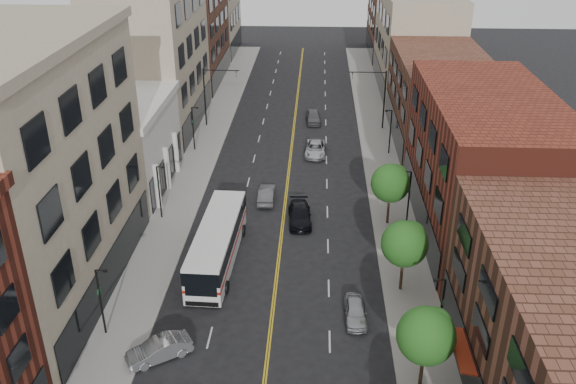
% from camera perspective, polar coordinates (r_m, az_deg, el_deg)
% --- Properties ---
extents(sidewalk_left, '(4.00, 110.00, 0.15)m').
position_cam_1_polar(sidewalk_left, '(65.72, -8.67, 2.23)').
color(sidewalk_left, gray).
rests_on(sidewalk_left, ground).
extents(sidewalk_right, '(4.00, 110.00, 0.15)m').
position_cam_1_polar(sidewalk_right, '(64.86, 8.95, 1.87)').
color(sidewalk_right, gray).
rests_on(sidewalk_right, ground).
extents(bldg_l_tanoffice, '(10.00, 22.00, 18.00)m').
position_cam_1_polar(bldg_l_tanoffice, '(45.31, -23.37, 1.08)').
color(bldg_l_tanoffice, gray).
rests_on(bldg_l_tanoffice, ground).
extents(bldg_l_white, '(10.00, 14.00, 8.00)m').
position_cam_1_polar(bldg_l_white, '(62.45, -15.92, 4.07)').
color(bldg_l_white, silver).
rests_on(bldg_l_white, ground).
extents(bldg_l_far_a, '(10.00, 20.00, 18.00)m').
position_cam_1_polar(bldg_l_far_a, '(76.44, -12.57, 12.47)').
color(bldg_l_far_a, gray).
rests_on(bldg_l_far_a, ground).
extents(bldg_l_far_b, '(10.00, 20.00, 15.00)m').
position_cam_1_polar(bldg_l_far_b, '(95.73, -9.48, 14.59)').
color(bldg_l_far_b, brown).
rests_on(bldg_l_far_b, ground).
extents(bldg_r_mid, '(10.00, 22.00, 12.00)m').
position_cam_1_polar(bldg_r_mid, '(53.91, 17.87, 2.49)').
color(bldg_r_mid, maroon).
rests_on(bldg_r_mid, ground).
extents(bldg_r_far_a, '(10.00, 20.00, 10.00)m').
position_cam_1_polar(bldg_r_far_a, '(73.42, 14.00, 8.49)').
color(bldg_r_far_a, brown).
rests_on(bldg_r_far_a, ground).
extents(bldg_r_far_b, '(10.00, 22.00, 14.00)m').
position_cam_1_polar(bldg_r_far_b, '(92.90, 11.89, 13.71)').
color(bldg_r_far_b, gray).
rests_on(bldg_r_far_b, ground).
extents(bldg_r_far_c, '(10.00, 18.00, 11.00)m').
position_cam_1_polar(bldg_r_far_c, '(112.60, 10.39, 15.25)').
color(bldg_r_far_c, brown).
rests_on(bldg_r_far_c, ground).
extents(tree_r_1, '(3.40, 3.40, 5.59)m').
position_cam_1_polar(tree_r_1, '(36.44, 12.92, -12.81)').
color(tree_r_1, black).
rests_on(tree_r_1, sidewalk_right).
extents(tree_r_2, '(3.40, 3.40, 5.59)m').
position_cam_1_polar(tree_r_2, '(44.52, 10.96, -4.64)').
color(tree_r_2, black).
rests_on(tree_r_2, sidewalk_right).
extents(tree_r_3, '(3.40, 3.40, 5.59)m').
position_cam_1_polar(tree_r_3, '(53.25, 9.66, 0.93)').
color(tree_r_3, black).
rests_on(tree_r_3, sidewalk_right).
extents(lamp_l_1, '(0.81, 0.55, 5.05)m').
position_cam_1_polar(lamp_l_1, '(41.96, -17.11, -9.47)').
color(lamp_l_1, black).
rests_on(lamp_l_1, sidewalk_left).
extents(lamp_l_2, '(0.81, 0.55, 5.05)m').
position_cam_1_polar(lamp_l_2, '(55.03, -11.94, 0.26)').
color(lamp_l_2, black).
rests_on(lamp_l_2, sidewalk_left).
extents(lamp_l_3, '(0.81, 0.55, 5.05)m').
position_cam_1_polar(lamp_l_3, '(69.35, -8.84, 6.13)').
color(lamp_l_3, black).
rests_on(lamp_l_3, sidewalk_left).
extents(lamp_r_1, '(0.81, 0.55, 5.05)m').
position_cam_1_polar(lamp_r_1, '(40.47, 14.11, -10.52)').
color(lamp_r_1, black).
rests_on(lamp_r_1, sidewalk_right).
extents(lamp_r_2, '(0.81, 0.55, 5.05)m').
position_cam_1_polar(lamp_r_2, '(53.91, 11.22, -0.25)').
color(lamp_r_2, black).
rests_on(lamp_r_2, sidewalk_right).
extents(lamp_r_3, '(0.81, 0.55, 5.05)m').
position_cam_1_polar(lamp_r_3, '(68.46, 9.53, 5.80)').
color(lamp_r_3, black).
rests_on(lamp_r_3, sidewalk_right).
extents(signal_mast_left, '(4.49, 0.18, 7.20)m').
position_cam_1_polar(signal_mast_left, '(76.13, -7.28, 9.42)').
color(signal_mast_left, black).
rests_on(signal_mast_left, sidewalk_left).
extents(signal_mast_right, '(4.49, 0.18, 7.20)m').
position_cam_1_polar(signal_mast_right, '(75.37, 8.49, 9.17)').
color(signal_mast_right, black).
rests_on(signal_mast_right, sidewalk_right).
extents(city_bus, '(3.35, 12.63, 3.22)m').
position_cam_1_polar(city_bus, '(48.50, -6.63, -4.60)').
color(city_bus, silver).
rests_on(city_bus, ground).
extents(car_angle_b, '(4.29, 3.47, 1.37)m').
position_cam_1_polar(car_angle_b, '(40.63, -11.98, -14.22)').
color(car_angle_b, '#B7B9BF').
rests_on(car_angle_b, ground).
extents(car_parked_far, '(1.59, 3.80, 1.28)m').
position_cam_1_polar(car_parked_far, '(43.12, 6.34, -11.04)').
color(car_parked_far, '#9C9FA3').
rests_on(car_parked_far, ground).
extents(car_lane_behind, '(1.51, 4.20, 1.38)m').
position_cam_1_polar(car_lane_behind, '(58.07, -2.02, -0.20)').
color(car_lane_behind, '#4D4D52').
rests_on(car_lane_behind, ground).
extents(car_lane_a, '(2.36, 5.04, 1.42)m').
position_cam_1_polar(car_lane_a, '(54.35, 1.11, -2.16)').
color(car_lane_a, black).
rests_on(car_lane_a, ground).
extents(car_lane_b, '(2.42, 5.00, 1.37)m').
position_cam_1_polar(car_lane_b, '(68.38, 2.59, 4.07)').
color(car_lane_b, silver).
rests_on(car_lane_b, ground).
extents(car_lane_c, '(2.08, 4.55, 1.51)m').
position_cam_1_polar(car_lane_c, '(78.14, 2.38, 7.06)').
color(car_lane_c, '#535459').
rests_on(car_lane_c, ground).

